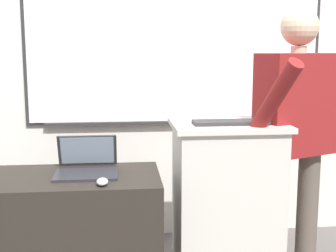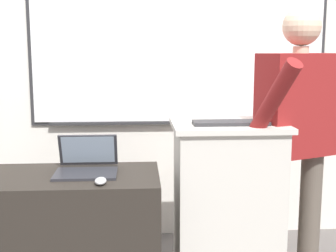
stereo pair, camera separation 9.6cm
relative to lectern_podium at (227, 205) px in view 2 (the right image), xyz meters
name	(u,v)px [view 2 (the right image)]	position (x,y,z in m)	size (l,w,h in m)	color
back_wall	(173,39)	(-0.25, 0.86, 0.97)	(6.40, 0.17, 2.94)	silver
lectern_podium	(227,205)	(0.00, 0.00, 0.00)	(0.64, 0.49, 0.98)	beige
side_desk	(75,237)	(-0.87, -0.09, -0.14)	(0.95, 0.55, 0.72)	#28231E
person_presenter	(298,127)	(0.41, 0.02, 0.46)	(0.64, 0.67, 1.63)	brown
laptop	(87,163)	(-0.80, -0.02, 0.27)	(0.34, 0.32, 0.20)	#28282D
wireless_keyboard	(231,123)	(0.00, -0.06, 0.50)	(0.42, 0.15, 0.02)	#2D2D30
computer_mouse_by_laptop	(101,181)	(-0.71, -0.27, 0.24)	(0.06, 0.10, 0.03)	#BCBCC1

